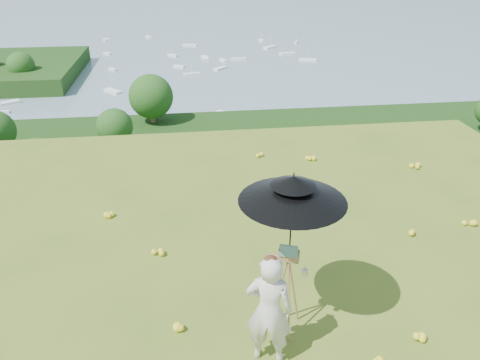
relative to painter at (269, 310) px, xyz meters
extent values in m
plane|color=#547020|center=(0.52, 1.43, -0.80)|extent=(14.00, 14.00, 0.00)
cube|color=#0F350E|center=(0.52, 36.43, -29.80)|extent=(140.00, 56.00, 22.00)
cube|color=#685E53|center=(0.52, 76.43, -36.80)|extent=(170.00, 28.00, 8.00)
plane|color=slate|center=(0.52, 241.43, -34.80)|extent=(700.00, 700.00, 0.00)
imported|color=silver|center=(0.00, 0.00, 0.00)|extent=(0.68, 0.55, 1.61)
camera|label=1|loc=(-0.92, -4.34, 4.02)|focal=35.00mm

